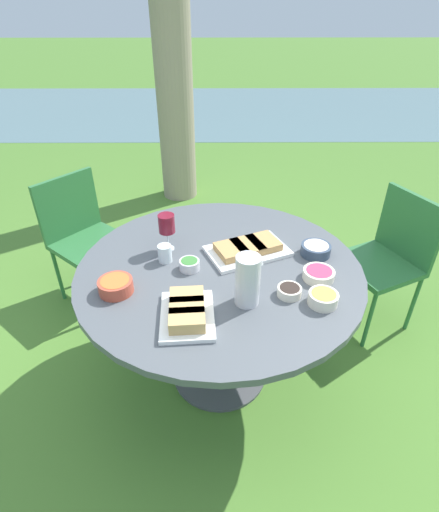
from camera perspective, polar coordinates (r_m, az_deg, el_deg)
ground_plane at (r=2.47m, az=0.00°, el=-16.32°), size 40.00×40.00×0.00m
river_strip at (r=8.06m, az=-0.34°, el=20.20°), size 40.00×3.92×0.01m
dining_table at (r=2.00m, az=0.00°, el=-3.97°), size 1.38×1.38×0.77m
chair_near_left at (r=2.72m, az=23.14°, el=0.51°), size 0.57×0.58×0.89m
chair_near_right at (r=2.88m, az=-19.02°, el=3.42°), size 0.60×0.61×0.89m
water_pitcher at (r=1.66m, az=4.05°, el=-3.49°), size 0.11×0.11×0.23m
wine_glass at (r=2.01m, az=-7.56°, el=4.47°), size 0.08×0.08×0.20m
platter_bread_main at (r=2.03m, az=4.04°, el=1.06°), size 0.46×0.39×0.06m
platter_charcuterie at (r=1.64m, az=-4.65°, el=-7.92°), size 0.24×0.31×0.07m
bowl_fries at (r=1.76m, az=14.59°, el=-5.83°), size 0.13×0.13×0.06m
bowl_salad at (r=1.91m, az=-4.32°, el=-1.19°), size 0.10×0.10×0.05m
bowl_olives at (r=1.78m, az=9.95°, el=-4.93°), size 0.11×0.11×0.04m
bowl_dip_red at (r=1.90m, az=13.98°, el=-2.51°), size 0.15×0.15×0.05m
bowl_dip_cream at (r=2.07m, az=13.59°, el=0.96°), size 0.15×0.15×0.06m
bowl_roasted_veg at (r=1.82m, az=-14.63°, el=-4.08°), size 0.15×0.15×0.06m
cup_water_near at (r=1.97m, az=-7.80°, el=0.37°), size 0.07×0.07×0.09m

